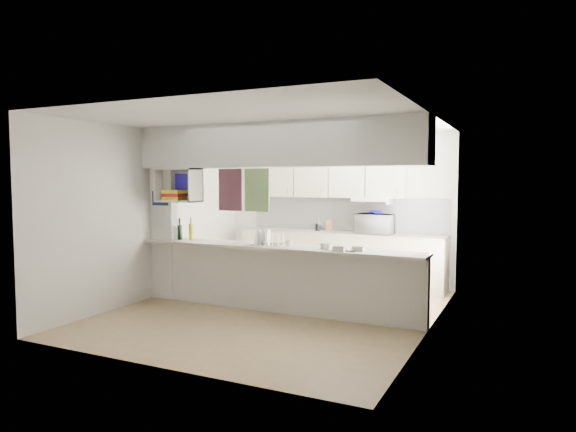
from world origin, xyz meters
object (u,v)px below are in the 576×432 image
Objects in this scene: bowl at (376,213)px; dish_rack at (267,239)px; microwave at (375,224)px; wine_bottles at (186,231)px.

bowl reaches higher than dish_rack.
microwave is 0.20m from bowl.
bowl is at bearing 40.14° from wine_bottles.
microwave is 1.75× the size of wine_bottles.
dish_rack is 1.42m from wine_bottles.
microwave reaches higher than dish_rack.
wine_bottles reaches higher than dish_rack.
bowl reaches higher than wine_bottles.
bowl is (0.02, -0.04, 0.20)m from microwave.
dish_rack is 1.44× the size of wine_bottles.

